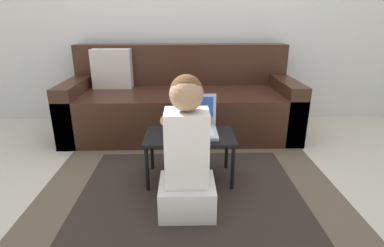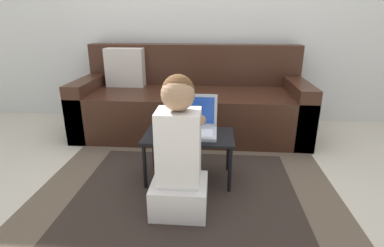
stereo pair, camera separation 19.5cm
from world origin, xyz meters
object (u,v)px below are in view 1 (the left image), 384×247
at_px(couch, 180,103).
at_px(computer_mouse, 168,132).
at_px(laptop, 196,127).
at_px(laptop_desk, 190,140).
at_px(person_seated, 187,154).

height_order(couch, computer_mouse, couch).
relative_size(couch, laptop, 7.53).
bearing_deg(laptop_desk, couch, 94.40).
bearing_deg(computer_mouse, person_seated, -71.41).
xyz_separation_m(laptop_desk, person_seated, (-0.02, -0.35, 0.07)).
distance_m(laptop_desk, person_seated, 0.35).
distance_m(couch, computer_mouse, 0.93).
xyz_separation_m(laptop_desk, laptop, (0.04, 0.03, 0.08)).
bearing_deg(laptop, laptop_desk, -143.37).
height_order(couch, laptop_desk, couch).
bearing_deg(person_seated, couch, 92.27).
xyz_separation_m(laptop_desk, computer_mouse, (-0.14, 0.01, 0.06)).
bearing_deg(laptop, couch, 97.21).
height_order(couch, person_seated, couch).
relative_size(laptop_desk, computer_mouse, 5.92).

